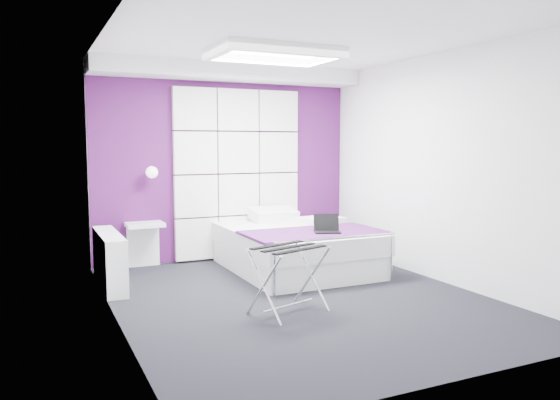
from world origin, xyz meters
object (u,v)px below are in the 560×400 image
at_px(bed, 295,247).
at_px(nightstand, 145,225).
at_px(radiator, 109,260).
at_px(wall_lamp, 151,172).
at_px(laptop, 326,228).
at_px(luggage_rack, 288,280).

height_order(bed, nightstand, bed).
relative_size(radiator, nightstand, 2.61).
distance_m(wall_lamp, bed, 2.05).
height_order(radiator, laptop, laptop).
height_order(bed, laptop, laptop).
bearing_deg(nightstand, laptop, -39.28).
relative_size(luggage_rack, laptop, 2.17).
height_order(wall_lamp, radiator, wall_lamp).
bearing_deg(bed, radiator, 176.27).
xyz_separation_m(wall_lamp, luggage_rack, (0.75, -2.45, -0.91)).
bearing_deg(laptop, bed, 119.83).
bearing_deg(radiator, bed, -3.73).
distance_m(radiator, bed, 2.23).
distance_m(radiator, nightstand, 0.93).
bearing_deg(luggage_rack, bed, 44.06).
height_order(wall_lamp, luggage_rack, wall_lamp).
bearing_deg(nightstand, bed, -27.07).
xyz_separation_m(radiator, laptop, (2.32, -0.74, 0.31)).
distance_m(nightstand, luggage_rack, 2.56).
bearing_deg(nightstand, radiator, -126.58).
bearing_deg(wall_lamp, bed, -29.70).
xyz_separation_m(luggage_rack, laptop, (0.93, 0.95, 0.29)).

